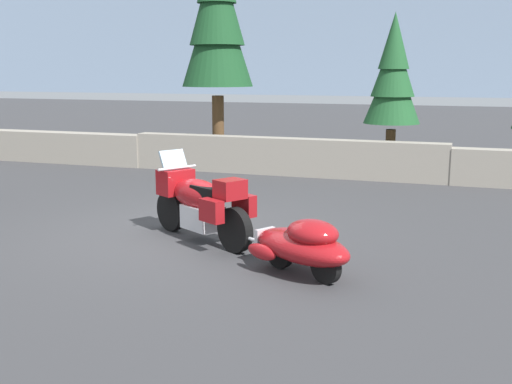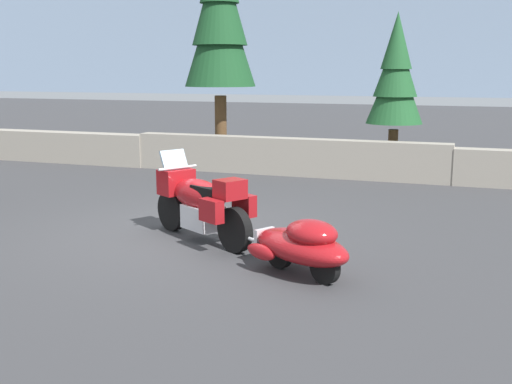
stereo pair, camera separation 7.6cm
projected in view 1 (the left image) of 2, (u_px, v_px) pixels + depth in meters
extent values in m
plane|color=#38383A|center=(177.00, 234.00, 9.98)|extent=(80.00, 80.00, 0.00)
cube|color=gray|center=(20.00, 145.00, 18.08)|extent=(8.00, 0.55, 0.86)
cube|color=gray|center=(284.00, 156.00, 15.53)|extent=(8.00, 0.44, 0.93)
cube|color=#7F93AD|center=(445.00, 36.00, 97.69)|extent=(240.00, 80.00, 16.00)
cylinder|color=black|center=(171.00, 211.00, 10.12)|extent=(0.64, 0.45, 0.66)
cylinder|color=black|center=(235.00, 230.00, 8.90)|extent=(0.64, 0.45, 0.66)
cube|color=silver|center=(203.00, 217.00, 9.46)|extent=(0.74, 0.68, 0.36)
ellipsoid|color=maroon|center=(199.00, 195.00, 9.47)|extent=(1.26, 0.99, 0.48)
cube|color=maroon|center=(176.00, 182.00, 9.91)|extent=(0.57, 0.63, 0.40)
cube|color=#9EB7C6|center=(173.00, 161.00, 9.89)|extent=(0.39, 0.47, 0.34)
cube|color=black|center=(210.00, 191.00, 9.23)|extent=(0.67, 0.59, 0.16)
cube|color=maroon|center=(230.00, 189.00, 8.86)|extent=(0.48, 0.51, 0.28)
cube|color=maroon|center=(211.00, 211.00, 8.76)|extent=(0.43, 0.34, 0.32)
cube|color=maroon|center=(244.00, 205.00, 9.14)|extent=(0.43, 0.34, 0.32)
cylinder|color=silver|center=(177.00, 168.00, 9.83)|extent=(0.39, 0.62, 0.04)
cylinder|color=silver|center=(173.00, 196.00, 10.04)|extent=(0.25, 0.19, 0.54)
cylinder|color=black|center=(280.00, 252.00, 8.21)|extent=(0.43, 0.31, 0.44)
cylinder|color=black|center=(326.00, 266.00, 7.60)|extent=(0.43, 0.31, 0.44)
ellipsoid|color=maroon|center=(302.00, 247.00, 7.87)|extent=(1.64, 1.35, 0.40)
ellipsoid|color=maroon|center=(313.00, 233.00, 7.70)|extent=(0.90, 0.85, 0.32)
cube|color=silver|center=(265.00, 237.00, 8.41)|extent=(0.21, 0.31, 0.24)
ellipsoid|color=maroon|center=(262.00, 252.00, 8.00)|extent=(0.52, 0.38, 0.20)
ellipsoid|color=maroon|center=(297.00, 243.00, 8.41)|extent=(0.52, 0.38, 0.20)
cylinder|color=silver|center=(246.00, 238.00, 8.71)|extent=(0.63, 0.40, 0.05)
cylinder|color=brown|center=(218.00, 130.00, 17.13)|extent=(0.32, 0.32, 1.90)
cone|color=#194723|center=(217.00, 29.00, 16.61)|extent=(1.92, 1.92, 3.00)
cylinder|color=brown|center=(390.00, 152.00, 15.49)|extent=(0.24, 0.24, 1.14)
cone|color=#1E5128|center=(393.00, 86.00, 15.18)|extent=(1.38, 1.38, 1.81)
cone|color=#1E5128|center=(394.00, 63.00, 15.07)|extent=(1.07, 1.07, 1.58)
cone|color=#1E5128|center=(395.00, 40.00, 14.97)|extent=(0.76, 0.76, 1.36)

